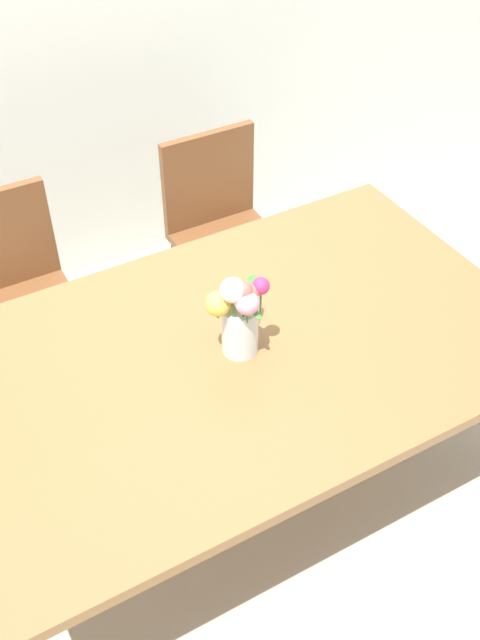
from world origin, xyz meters
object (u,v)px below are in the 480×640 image
object	(u,v)px
dining_table	(232,367)
chair_left	(15,291)
flower_vase	(237,313)
chair_right	(222,224)

from	to	relation	value
dining_table	chair_left	world-z (taller)	chair_left
dining_table	flower_vase	size ratio (longest dim) A/B	6.26
dining_table	chair_left	size ratio (longest dim) A/B	2.11
chair_right	dining_table	bearing A→B (deg)	63.61
dining_table	chair_right	distance (m)	1.03
chair_left	chair_right	world-z (taller)	same
chair_left	chair_right	bearing A→B (deg)	-180.00
dining_table	chair_right	xyz separation A→B (m)	(0.45, 0.91, -0.16)
dining_table	chair_right	size ratio (longest dim) A/B	2.11
dining_table	chair_right	world-z (taller)	chair_right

